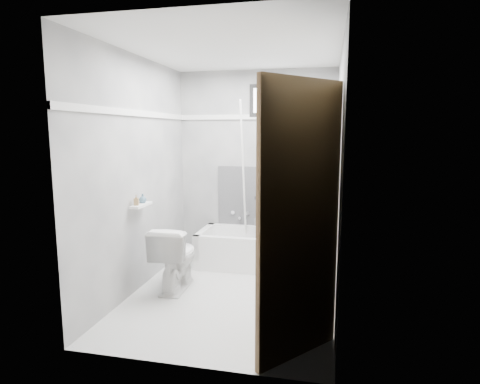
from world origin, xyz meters
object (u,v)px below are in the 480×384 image
(office_chair, at_px, (282,213))
(toilet, at_px, (176,257))
(soap_bottle_a, at_px, (136,200))
(soap_bottle_b, at_px, (143,198))
(door, at_px, (337,236))
(bathtub, at_px, (260,249))

(office_chair, relative_size, toilet, 1.58)
(office_chair, relative_size, soap_bottle_a, 10.39)
(office_chair, bearing_deg, soap_bottle_b, -131.99)
(toilet, xyz_separation_m, door, (1.60, -1.31, 0.66))
(bathtub, distance_m, soap_bottle_a, 1.70)
(toilet, height_order, soap_bottle_b, soap_bottle_b)
(door, bearing_deg, bathtub, 111.28)
(toilet, distance_m, door, 2.17)
(toilet, relative_size, soap_bottle_a, 6.57)
(soap_bottle_b, bearing_deg, toilet, 10.08)
(bathtub, height_order, soap_bottle_b, soap_bottle_b)
(bathtub, distance_m, door, 2.50)
(office_chair, bearing_deg, soap_bottle_a, -128.31)
(bathtub, bearing_deg, soap_bottle_b, -137.85)
(office_chair, distance_m, soap_bottle_a, 1.77)
(bathtub, xyz_separation_m, door, (0.86, -2.21, 0.79))
(door, distance_m, soap_bottle_b, 2.29)
(door, bearing_deg, toilet, 140.73)
(toilet, xyz_separation_m, soap_bottle_b, (-0.32, -0.06, 0.62))
(bathtub, distance_m, soap_bottle_b, 1.61)
(door, relative_size, soap_bottle_b, 20.17)
(soap_bottle_b, bearing_deg, door, -33.10)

